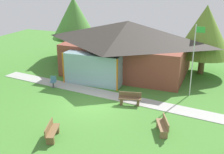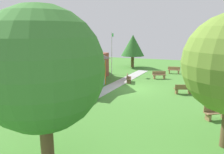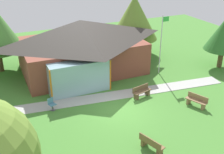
% 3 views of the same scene
% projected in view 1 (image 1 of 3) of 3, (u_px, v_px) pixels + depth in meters
% --- Properties ---
extents(ground_plane, '(44.00, 44.00, 0.00)m').
position_uv_depth(ground_plane, '(92.00, 106.00, 18.70)').
color(ground_plane, '#478433').
extents(pavilion, '(11.07, 8.49, 4.50)m').
position_uv_depth(pavilion, '(126.00, 46.00, 24.51)').
color(pavilion, brown).
rests_on(pavilion, ground_plane).
extents(footpath, '(18.86, 3.42, 0.03)m').
position_uv_depth(footpath, '(104.00, 94.00, 20.51)').
color(footpath, '#ADADA8').
rests_on(footpath, ground_plane).
extents(flagpole, '(0.64, 0.08, 5.08)m').
position_uv_depth(flagpole, '(194.00, 57.00, 19.41)').
color(flagpole, silver).
rests_on(flagpole, ground_plane).
extents(bench_front_center, '(0.89, 1.56, 0.84)m').
position_uv_depth(bench_front_center, '(52.00, 131.00, 14.81)').
color(bench_front_center, brown).
rests_on(bench_front_center, ground_plane).
extents(bench_rear_near_path, '(1.56, 0.76, 0.84)m').
position_uv_depth(bench_rear_near_path, '(130.00, 99.00, 18.74)').
color(bench_rear_near_path, brown).
rests_on(bench_rear_near_path, ground_plane).
extents(bench_mid_right, '(0.99, 1.55, 0.84)m').
position_uv_depth(bench_mid_right, '(163.00, 126.00, 15.35)').
color(bench_mid_right, olive).
rests_on(bench_mid_right, ground_plane).
extents(patio_chair_west, '(0.57, 0.57, 0.86)m').
position_uv_depth(patio_chair_west, '(53.00, 82.00, 21.72)').
color(patio_chair_west, teal).
rests_on(patio_chair_west, ground_plane).
extents(tree_behind_pavilion_right, '(4.71, 4.71, 5.87)m').
position_uv_depth(tree_behind_pavilion_right, '(205.00, 31.00, 23.65)').
color(tree_behind_pavilion_right, brown).
rests_on(tree_behind_pavilion_right, ground_plane).
extents(tree_behind_pavilion_left, '(4.57, 4.57, 6.11)m').
position_uv_depth(tree_behind_pavilion_left, '(74.00, 18.00, 28.71)').
color(tree_behind_pavilion_left, brown).
rests_on(tree_behind_pavilion_left, ground_plane).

